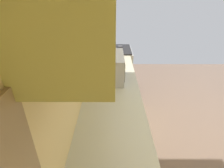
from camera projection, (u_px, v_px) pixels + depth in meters
name	position (u px, v px, depth m)	size (l,w,h in m)	color
ground_plane	(202.00, 149.00, 2.33)	(6.04, 6.04, 0.00)	brown
wall_back	(75.00, 47.00, 1.67)	(3.90, 0.12, 2.78)	#E8C475
counter_run	(112.00, 146.00, 1.81)	(3.07, 0.62, 0.89)	#D2C76A
oven_range	(114.00, 71.00, 3.44)	(0.65, 0.67, 1.07)	#B7BABF
microwave	(110.00, 67.00, 2.14)	(0.53, 0.33, 0.31)	#B7BABF
bowl	(118.00, 60.00, 2.68)	(0.18, 0.18, 0.05)	#D84C47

